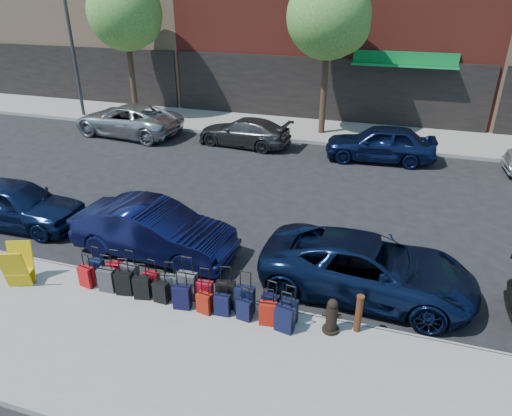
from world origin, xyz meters
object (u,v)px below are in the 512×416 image
(fire_hydrant, at_px, (332,317))
(car_near_1, at_px, (154,230))
(display_rack, at_px, (18,266))
(car_near_2, at_px, (368,267))
(car_far_0, at_px, (127,120))
(tree_left, at_px, (127,15))
(car_far_2, at_px, (380,143))
(suitcase_front_5, at_px, (187,285))
(bollard, at_px, (359,313))
(car_near_0, at_px, (16,203))
(streetlight, at_px, (73,30))
(car_far_1, at_px, (244,132))
(tree_center, at_px, (332,19))

(fire_hydrant, height_order, car_near_1, car_near_1)
(display_rack, height_order, car_near_2, car_near_2)
(car_near_1, xyz_separation_m, car_far_0, (-6.90, 9.69, 0.01))
(tree_left, distance_m, car_near_1, 15.62)
(tree_left, relative_size, car_far_2, 1.60)
(suitcase_front_5, height_order, car_far_2, car_far_2)
(tree_left, height_order, display_rack, tree_left)
(bollard, xyz_separation_m, display_rack, (-8.04, -0.82, 0.06))
(car_near_0, height_order, car_far_2, car_far_2)
(suitcase_front_5, bearing_deg, display_rack, -170.29)
(suitcase_front_5, bearing_deg, car_far_2, 71.96)
(streetlight, relative_size, car_near_2, 1.57)
(car_near_1, height_order, car_near_2, car_near_1)
(bollard, height_order, car_near_1, car_near_1)
(car_near_0, bearing_deg, car_far_0, 9.99)
(car_near_2, bearing_deg, car_far_1, 35.96)
(car_far_1, bearing_deg, car_near_0, -17.24)
(tree_center, bearing_deg, car_far_0, -162.98)
(bollard, xyz_separation_m, car_far_0, (-12.62, 11.33, 0.15))
(tree_left, xyz_separation_m, suitcase_front_5, (9.84, -14.26, -4.92))
(fire_hydrant, relative_size, car_far_1, 0.18)
(car_near_2, bearing_deg, display_rack, 109.42)
(suitcase_front_5, height_order, fire_hydrant, suitcase_front_5)
(display_rack, relative_size, car_near_2, 0.21)
(car_near_2, bearing_deg, tree_left, 49.98)
(car_far_0, bearing_deg, display_rack, 25.98)
(car_near_2, bearing_deg, suitcase_front_5, 115.87)
(car_near_1, bearing_deg, bollard, -103.07)
(car_near_0, height_order, car_near_1, car_near_1)
(tree_center, bearing_deg, car_far_1, -141.01)
(fire_hydrant, relative_size, car_far_2, 0.18)
(tree_left, xyz_separation_m, fire_hydrant, (13.23, -14.38, -4.89))
(car_near_1, bearing_deg, streetlight, 45.73)
(car_near_1, xyz_separation_m, car_far_2, (5.34, 9.70, 0.02))
(car_near_0, distance_m, car_near_1, 4.92)
(tree_left, height_order, car_far_2, tree_left)
(tree_center, height_order, car_near_0, tree_center)
(tree_center, bearing_deg, car_near_0, -120.96)
(car_near_2, distance_m, car_far_2, 9.70)
(bollard, height_order, display_rack, display_rack)
(bollard, relative_size, car_near_2, 0.18)
(tree_center, xyz_separation_m, bollard, (3.26, -14.20, -4.80))
(bollard, distance_m, car_far_1, 13.26)
(display_rack, xyz_separation_m, car_far_1, (1.48, 12.35, -0.03))
(suitcase_front_5, bearing_deg, bollard, 0.03)
(tree_center, bearing_deg, car_near_1, -101.13)
(tree_center, xyz_separation_m, car_far_1, (-3.30, -2.67, -4.77))
(streetlight, bearing_deg, car_near_0, -62.42)
(tree_center, height_order, car_near_1, tree_center)
(fire_hydrant, bearing_deg, car_far_1, 113.10)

